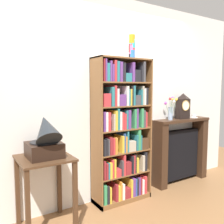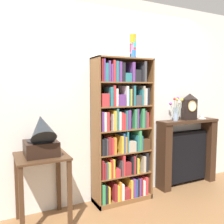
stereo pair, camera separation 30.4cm
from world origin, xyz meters
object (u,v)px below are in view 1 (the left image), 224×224
(mantel_clock, at_px, (183,106))
(flower_vase, at_px, (171,110))
(gramophone, at_px, (45,139))
(side_table_left, at_px, (45,175))
(fireplace_mantel, at_px, (180,151))
(bookshelf, at_px, (122,134))
(cup_stack, at_px, (132,47))
(teacup_with_saucer, at_px, (194,116))

(mantel_clock, relative_size, flower_vase, 1.13)
(gramophone, height_order, flower_vase, flower_vase)
(side_table_left, height_order, gramophone, gramophone)
(gramophone, bearing_deg, fireplace_mantel, 5.43)
(flower_vase, bearing_deg, fireplace_mantel, 6.08)
(bookshelf, bearing_deg, fireplace_mantel, 2.70)
(mantel_clock, bearing_deg, side_table_left, -176.38)
(mantel_clock, bearing_deg, bookshelf, -178.44)
(flower_vase, bearing_deg, cup_stack, -176.33)
(gramophone, distance_m, teacup_with_saucer, 2.48)
(gramophone, height_order, mantel_clock, mantel_clock)
(bookshelf, xyz_separation_m, mantel_clock, (1.17, 0.03, 0.32))
(teacup_with_saucer, bearing_deg, side_table_left, -176.70)
(cup_stack, bearing_deg, fireplace_mantel, 4.26)
(side_table_left, distance_m, fireplace_mantel, 2.20)
(cup_stack, bearing_deg, flower_vase, 3.67)
(cup_stack, distance_m, mantel_clock, 1.31)
(cup_stack, distance_m, side_table_left, 1.85)
(bookshelf, height_order, fireplace_mantel, bookshelf)
(gramophone, bearing_deg, mantel_clock, 4.81)
(cup_stack, bearing_deg, mantel_clock, 2.95)
(side_table_left, height_order, flower_vase, flower_vase)
(cup_stack, distance_m, fireplace_mantel, 1.82)
(teacup_with_saucer, bearing_deg, fireplace_mantel, 175.97)
(side_table_left, relative_size, flower_vase, 2.19)
(bookshelf, height_order, cup_stack, cup_stack)
(side_table_left, bearing_deg, bookshelf, 5.93)
(fireplace_mantel, bearing_deg, gramophone, -174.57)
(side_table_left, distance_m, gramophone, 0.40)
(bookshelf, xyz_separation_m, flower_vase, (0.90, 0.03, 0.27))
(side_table_left, bearing_deg, teacup_with_saucer, 3.30)
(gramophone, bearing_deg, side_table_left, 90.00)
(bookshelf, bearing_deg, cup_stack, -8.94)
(flower_vase, height_order, teacup_with_saucer, flower_vase)
(flower_vase, bearing_deg, bookshelf, -178.24)
(fireplace_mantel, bearing_deg, cup_stack, -175.74)
(gramophone, bearing_deg, teacup_with_saucer, 4.36)
(gramophone, bearing_deg, flower_vase, 5.34)
(fireplace_mantel, height_order, mantel_clock, mantel_clock)
(side_table_left, distance_m, teacup_with_saucer, 2.51)
(teacup_with_saucer, bearing_deg, bookshelf, -178.62)
(bookshelf, xyz_separation_m, teacup_with_saucer, (1.43, 0.03, 0.14))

